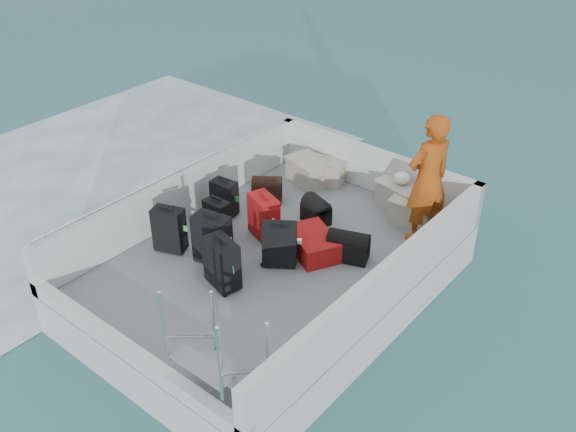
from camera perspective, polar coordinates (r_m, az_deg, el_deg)
name	(u,v)px	position (r m, az deg, el deg)	size (l,w,h in m)	color
ground	(273,293)	(9.03, -1.31, -6.89)	(160.00, 160.00, 0.00)	#184F57
wake_foam	(71,186)	(12.20, -18.73, 2.52)	(10.00, 10.00, 0.00)	white
ferry_hull	(273,276)	(8.85, -1.34, -5.38)	(3.60, 5.00, 0.60)	silver
deck	(273,258)	(8.66, -1.36, -3.75)	(3.30, 4.70, 0.02)	gray
deck_fittings	(277,255)	(8.06, -1.01, -3.50)	(3.60, 5.00, 0.90)	silver
suitcase_0	(169,230)	(8.77, -10.51, -1.23)	(0.42, 0.24, 0.65)	black
suitcase_1	(217,218)	(9.01, -6.32, -0.20)	(0.36, 0.21, 0.55)	black
suitcase_2	(224,198)	(9.48, -5.67, 1.60)	(0.38, 0.23, 0.55)	black
suitcase_4	(212,240)	(8.44, -6.75, -2.10)	(0.47, 0.28, 0.70)	black
suitcase_5	(264,217)	(8.91, -2.16, -0.09)	(0.46, 0.28, 0.64)	maroon
suitcase_6	(222,264)	(8.03, -5.88, -4.23)	(0.48, 0.28, 0.66)	black
suitcase_7	(280,245)	(8.36, -0.76, -2.59)	(0.44, 0.25, 0.62)	black
suitcase_8	(313,244)	(8.66, 2.23, -2.47)	(0.50, 0.76, 0.30)	maroon
duffel_0	(267,192)	(9.83, -1.87, 2.15)	(0.45, 0.30, 0.32)	black
duffel_1	(316,213)	(9.31, 2.50, 0.29)	(0.40, 0.30, 0.32)	black
duffel_2	(348,248)	(8.59, 5.35, -2.88)	(0.55, 0.30, 0.32)	black
crate_0	(308,172)	(10.32, 1.77, 3.94)	(0.63, 0.44, 0.38)	#ABA795
crate_1	(326,173)	(10.36, 3.40, 3.88)	(0.56, 0.39, 0.34)	#ABA795
crate_2	(400,196)	(9.78, 9.94, 1.72)	(0.64, 0.44, 0.39)	#ABA795
crate_3	(412,213)	(9.44, 10.99, 0.30)	(0.60, 0.41, 0.36)	#ABA795
yellow_bag	(448,219)	(9.52, 14.04, -0.30)	(0.28, 0.26, 0.22)	yellow
white_bag	(402,180)	(9.64, 10.10, 3.18)	(0.24, 0.24, 0.18)	white
passenger	(428,180)	(8.76, 12.33, 3.18)	(0.69, 0.44, 1.87)	#DC5914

